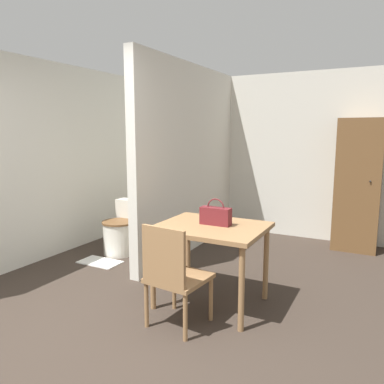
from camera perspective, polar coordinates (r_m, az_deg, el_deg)
name	(u,v)px	position (r m, az deg, el deg)	size (l,w,h in m)	color
ground_plane	(73,363)	(3.04, -17.70, -23.54)	(16.00, 16.00, 0.00)	#382D26
wall_back	(257,155)	(6.16, 9.88, 5.58)	(4.91, 0.12, 2.50)	silver
wall_left	(69,159)	(5.43, -18.26, 4.79)	(0.12, 5.03, 2.50)	silver
partition_wall	(190,159)	(5.09, -0.35, 4.99)	(0.12, 2.62, 2.50)	silver
dining_table	(211,235)	(3.50, 2.96, -6.56)	(0.98, 0.80, 0.77)	#997047
wooden_chair	(173,273)	(3.14, -2.84, -12.29)	(0.50, 0.50, 0.89)	#997047
toilet	(122,232)	(5.15, -10.69, -5.95)	(0.44, 0.58, 0.70)	silver
handbag	(216,216)	(3.48, 3.62, -3.61)	(0.29, 0.10, 0.25)	maroon
wooden_cabinet	(358,185)	(5.60, 23.96, 0.97)	(0.57, 0.49, 1.80)	brown
bath_mat	(100,262)	(4.91, -13.85, -10.32)	(0.52, 0.30, 0.01)	silver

